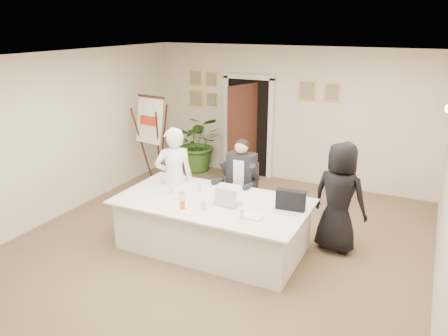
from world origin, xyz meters
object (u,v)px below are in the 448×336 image
oj_glass (183,205)px  standing_woman (339,197)px  seated_man (240,181)px  potted_palm (198,143)px  flip_chart (154,145)px  laptop_bag (291,200)px  steel_jug (182,196)px  paper_stack (253,216)px  standing_man (174,178)px  laptop (229,195)px  conference_table (212,224)px

oj_glass → standing_woman: bearing=33.3°
seated_man → potted_palm: size_ratio=1.12×
flip_chart → potted_palm: flip_chart is taller
flip_chart → potted_palm: bearing=74.0°
laptop_bag → steel_jug: (-1.54, -0.34, -0.09)m
laptop_bag → seated_man: bearing=138.5°
potted_palm → paper_stack: potted_palm is taller
seated_man → steel_jug: (-0.41, -1.16, 0.10)m
standing_woman → oj_glass: size_ratio=12.79×
paper_stack → standing_man: bearing=158.0°
flip_chart → laptop: flip_chart is taller
standing_woman → potted_palm: bearing=-19.1°
conference_table → standing_woman: bearing=25.3°
conference_table → standing_woman: 1.90m
steel_jug → standing_man: bearing=131.3°
seated_man → laptop: 1.06m
standing_man → steel_jug: standing_man is taller
standing_woman → potted_palm: standing_woman is taller
laptop → oj_glass: size_ratio=2.76×
conference_table → seated_man: seated_man is taller
standing_man → laptop_bag: size_ratio=4.16×
laptop → standing_man: bearing=164.1°
seated_man → paper_stack: size_ratio=5.35×
standing_man → potted_palm: standing_man is taller
laptop → conference_table: bearing=-176.9°
potted_palm → laptop: bearing=-54.1°
steel_jug → seated_man: bearing=70.4°
conference_table → laptop_bag: (1.12, 0.19, 0.52)m
conference_table → paper_stack: size_ratio=10.20×
standing_man → paper_stack: size_ratio=6.17×
standing_woman → potted_palm: (-3.63, 2.30, -0.18)m
paper_stack → seated_man: bearing=120.3°
laptop_bag → oj_glass: size_ratio=3.13×
conference_table → seated_man: 1.06m
potted_palm → oj_glass: size_ratio=10.04×
standing_woman → laptop: (-1.40, -0.79, 0.08)m
standing_man → potted_palm: size_ratio=1.30×
laptop → steel_jug: size_ratio=3.26×
laptop → laptop_bag: bearing=14.9°
flip_chart → paper_stack: (3.06, -2.16, -0.06)m
flip_chart → oj_glass: flip_chart is taller
conference_table → paper_stack: 0.89m
potted_palm → paper_stack: (2.71, -3.36, 0.14)m
standing_woman → flip_chart: bearing=-2.1°
conference_table → potted_palm: size_ratio=2.14×
seated_man → standing_woman: bearing=-12.5°
standing_man → paper_stack: 1.77m
standing_man → standing_woman: 2.59m
standing_woman → steel_jug: standing_woman is taller
standing_woman → paper_stack: 1.41m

